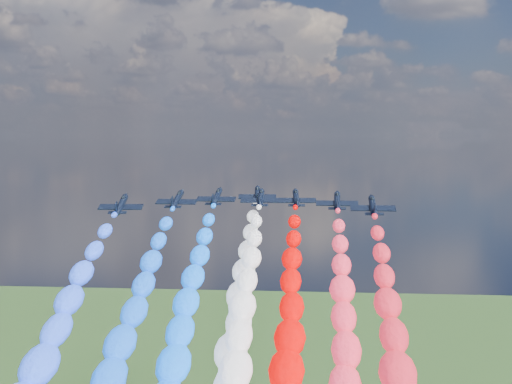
# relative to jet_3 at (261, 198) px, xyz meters

# --- Properties ---
(jet_0) EXTENTS (10.27, 13.49, 6.42)m
(jet_0) POSITION_rel_jet_3_xyz_m (-28.65, -17.76, 0.00)
(jet_0) COLOR black
(jet_1) EXTENTS (9.93, 13.25, 6.42)m
(jet_1) POSITION_rel_jet_3_xyz_m (-19.02, -5.25, 0.00)
(jet_1) COLOR black
(trail_1) EXTENTS (7.31, 96.80, 53.35)m
(trail_1) POSITION_rel_jet_3_xyz_m (-19.02, -55.10, -24.61)
(trail_1) COLOR blue
(jet_2) EXTENTS (10.04, 13.33, 6.42)m
(jet_2) POSITION_rel_jet_3_xyz_m (-10.86, 2.17, 0.00)
(jet_2) COLOR black
(trail_2) EXTENTS (7.31, 96.80, 53.35)m
(trail_2) POSITION_rel_jet_3_xyz_m (-10.86, -47.68, -24.61)
(trail_2) COLOR #0A61FF
(jet_3) EXTENTS (9.69, 13.08, 6.42)m
(jet_3) POSITION_rel_jet_3_xyz_m (0.00, 0.00, 0.00)
(jet_3) COLOR black
(trail_3) EXTENTS (7.31, 96.80, 53.35)m
(trail_3) POSITION_rel_jet_3_xyz_m (0.00, -49.85, -24.61)
(trail_3) COLOR silver
(jet_4) EXTENTS (10.16, 13.41, 6.42)m
(jet_4) POSITION_rel_jet_3_xyz_m (-1.57, 9.47, 0.00)
(jet_4) COLOR black
(trail_4) EXTENTS (7.31, 96.80, 53.35)m
(trail_4) POSITION_rel_jet_3_xyz_m (-1.57, -40.38, -24.61)
(trail_4) COLOR silver
(jet_5) EXTENTS (10.21, 13.45, 6.42)m
(jet_5) POSITION_rel_jet_3_xyz_m (8.36, 0.27, 0.00)
(jet_5) COLOR black
(trail_5) EXTENTS (7.31, 96.80, 53.35)m
(trail_5) POSITION_rel_jet_3_xyz_m (8.36, -49.58, -24.61)
(trail_5) COLOR #D80100
(jet_6) EXTENTS (9.82, 13.17, 6.42)m
(jet_6) POSITION_rel_jet_3_xyz_m (17.80, -5.94, 0.00)
(jet_6) COLOR black
(jet_7) EXTENTS (9.50, 12.94, 6.42)m
(jet_7) POSITION_rel_jet_3_xyz_m (24.94, -15.97, 0.00)
(jet_7) COLOR black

